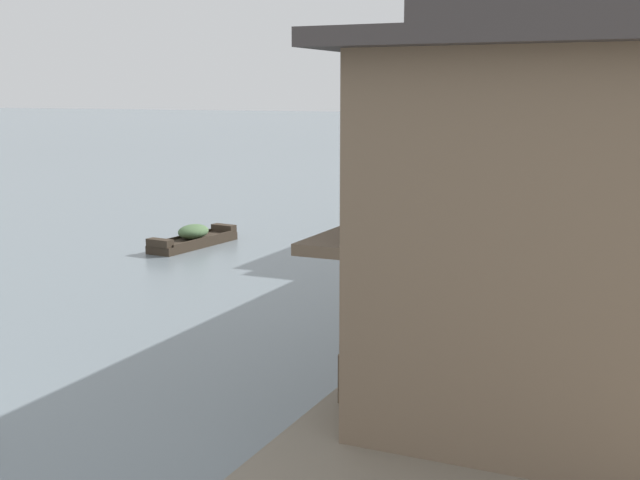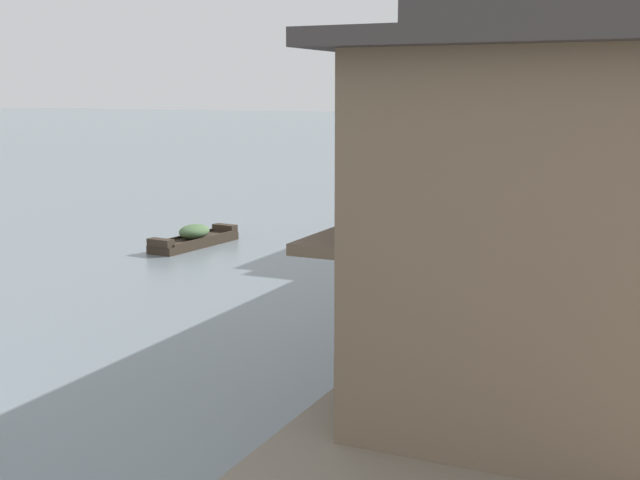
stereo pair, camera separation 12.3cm
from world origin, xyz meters
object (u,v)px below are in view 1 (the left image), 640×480
at_px(boat_moored_nearest, 574,172).
at_px(mooring_post_dock_mid, 505,247).
at_px(mooring_post_dock_near, 344,379).
at_px(mooring_post_dock_far, 545,216).
at_px(boat_moored_far, 397,169).
at_px(boat_moored_second, 194,238).
at_px(house_waterfront_nearest, 572,203).
at_px(boat_moored_third, 487,235).
at_px(house_waterfront_second, 614,164).
at_px(boat_midriver_drifting, 564,190).

height_order(boat_moored_nearest, mooring_post_dock_mid, mooring_post_dock_mid).
xyz_separation_m(mooring_post_dock_near, mooring_post_dock_far, (0.00, 17.76, 0.08)).
relative_size(boat_moored_far, mooring_post_dock_mid, 5.97).
distance_m(boat_moored_second, house_waterfront_nearest, 18.14).
distance_m(house_waterfront_nearest, mooring_post_dock_near, 4.39).
distance_m(boat_moored_second, boat_moored_far, 28.59).
bearing_deg(boat_moored_nearest, boat_moored_second, -105.00).
distance_m(house_waterfront_nearest, mooring_post_dock_mid, 10.22).
bearing_deg(boat_moored_third, boat_moored_far, 116.29).
height_order(mooring_post_dock_mid, mooring_post_dock_far, mooring_post_dock_mid).
bearing_deg(mooring_post_dock_mid, house_waterfront_second, -34.23).
height_order(boat_moored_second, boat_midriver_drifting, boat_moored_second).
xyz_separation_m(boat_moored_nearest, boat_midriver_drifting, (0.99, -11.10, 0.12)).
relative_size(boat_moored_second, house_waterfront_nearest, 0.52).
height_order(boat_moored_third, mooring_post_dock_near, mooring_post_dock_near).
bearing_deg(boat_midriver_drifting, house_waterfront_second, -79.48).
relative_size(boat_moored_nearest, boat_moored_far, 0.86).
bearing_deg(mooring_post_dock_far, mooring_post_dock_near, -90.00).
xyz_separation_m(boat_midriver_drifting, mooring_post_dock_far, (1.61, -15.84, 0.87)).
relative_size(mooring_post_dock_near, mooring_post_dock_far, 0.83).
bearing_deg(boat_midriver_drifting, mooring_post_dock_mid, -85.84).
xyz_separation_m(boat_moored_far, mooring_post_dock_mid, (13.61, -29.98, 0.90)).
relative_size(boat_moored_nearest, mooring_post_dock_far, 5.24).
bearing_deg(boat_moored_second, mooring_post_dock_mid, -7.67).
bearing_deg(mooring_post_dock_near, mooring_post_dock_far, 90.00).
bearing_deg(mooring_post_dock_far, boat_moored_third, 175.35).
xyz_separation_m(house_waterfront_nearest, mooring_post_dock_mid, (-2.94, 9.45, -2.54)).
height_order(boat_moored_second, boat_moored_far, boat_moored_second).
bearing_deg(house_waterfront_nearest, boat_moored_third, 107.24).
bearing_deg(boat_moored_far, boat_moored_nearest, 16.74).
xyz_separation_m(boat_moored_far, house_waterfront_nearest, (16.54, -39.43, 3.43)).
bearing_deg(boat_moored_nearest, mooring_post_dock_near, -86.66).
height_order(boat_moored_second, mooring_post_dock_near, mooring_post_dock_near).
xyz_separation_m(mooring_post_dock_near, mooring_post_dock_mid, (0.00, 11.40, 0.09)).
height_order(boat_moored_third, boat_midriver_drifting, boat_moored_third).
relative_size(boat_moored_nearest, house_waterfront_second, 0.64).
relative_size(boat_moored_second, mooring_post_dock_far, 4.35).
relative_size(boat_moored_far, mooring_post_dock_near, 7.37).
height_order(boat_moored_nearest, house_waterfront_second, house_waterfront_second).
bearing_deg(boat_moored_second, boat_midriver_drifting, 65.31).
bearing_deg(house_waterfront_second, boat_moored_third, 119.99).
bearing_deg(boat_moored_nearest, mooring_post_dock_far, -84.47).
bearing_deg(house_waterfront_nearest, mooring_post_dock_far, 100.53).
bearing_deg(mooring_post_dock_far, house_waterfront_second, -70.94).
relative_size(boat_moored_third, house_waterfront_nearest, 0.64).
distance_m(boat_moored_far, mooring_post_dock_mid, 32.93).
height_order(boat_moored_far, mooring_post_dock_mid, mooring_post_dock_mid).
distance_m(boat_moored_far, mooring_post_dock_far, 27.28).
bearing_deg(boat_moored_far, boat_moored_second, -85.01).
bearing_deg(house_waterfront_second, house_waterfront_nearest, -89.47).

